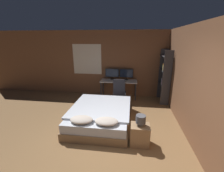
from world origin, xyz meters
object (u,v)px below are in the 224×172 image
at_px(nightstand, 140,135).
at_px(monitor_left, 112,73).
at_px(bed, 101,115).
at_px(monitor_right, 126,74).
at_px(keyboard, 118,82).
at_px(computer_mouse, 125,82).
at_px(bookshelf, 165,75).
at_px(bedside_lamp, 141,119).
at_px(office_chair, 119,95).
at_px(desk, 119,83).

bearing_deg(nightstand, monitor_left, 108.90).
height_order(bed, monitor_right, monitor_right).
distance_m(keyboard, computer_mouse, 0.27).
xyz_separation_m(computer_mouse, bookshelf, (1.47, -0.06, 0.34)).
distance_m(bed, monitor_left, 2.39).
distance_m(bedside_lamp, monitor_right, 3.11).
height_order(keyboard, office_chair, office_chair).
xyz_separation_m(desk, monitor_right, (0.30, 0.19, 0.35)).
xyz_separation_m(nightstand, monitor_right, (-0.45, 3.06, 0.74)).
distance_m(bedside_lamp, monitor_left, 3.25).
bearing_deg(monitor_right, office_chair, -102.96).
height_order(keyboard, computer_mouse, computer_mouse).
bearing_deg(monitor_left, keyboard, -50.98).
bearing_deg(bookshelf, bed, -138.39).
relative_size(nightstand, monitor_right, 0.88).
relative_size(bedside_lamp, computer_mouse, 3.56).
distance_m(computer_mouse, office_chair, 0.66).
height_order(desk, keyboard, keyboard).
height_order(nightstand, keyboard, keyboard).
height_order(computer_mouse, office_chair, office_chair).
xyz_separation_m(monitor_right, office_chair, (-0.21, -0.89, -0.60)).
distance_m(keyboard, bookshelf, 1.78).
bearing_deg(bookshelf, office_chair, -164.22).
height_order(monitor_right, office_chair, monitor_right).
relative_size(bedside_lamp, desk, 0.17).
distance_m(nightstand, keyboard, 2.84).
relative_size(monitor_left, keyboard, 1.53).
relative_size(desk, monitor_left, 2.65).
relative_size(nightstand, bookshelf, 0.25).
height_order(office_chair, bookshelf, bookshelf).
height_order(desk, monitor_right, monitor_right).
xyz_separation_m(desk, monitor_left, (-0.30, 0.19, 0.35)).
bearing_deg(computer_mouse, nightstand, -79.95).
relative_size(desk, office_chair, 1.49).
bearing_deg(bed, keyboard, 80.11).
bearing_deg(desk, keyboard, -90.00).
height_order(bed, nightstand, bed).
height_order(monitor_left, bookshelf, bookshelf).
bearing_deg(keyboard, bedside_lamp, -74.43).
distance_m(bed, computer_mouse, 2.06).
distance_m(office_chair, bookshelf, 1.85).
height_order(bedside_lamp, office_chair, office_chair).
xyz_separation_m(monitor_left, office_chair, (0.39, -0.89, -0.60)).
distance_m(monitor_left, computer_mouse, 0.72).
xyz_separation_m(nightstand, keyboard, (-0.75, 2.69, 0.49)).
relative_size(monitor_right, keyboard, 1.53).
xyz_separation_m(bed, office_chair, (0.42, 1.38, 0.14)).
relative_size(nightstand, desk, 0.33).
height_order(nightstand, bedside_lamp, bedside_lamp).
distance_m(desk, bookshelf, 1.82).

